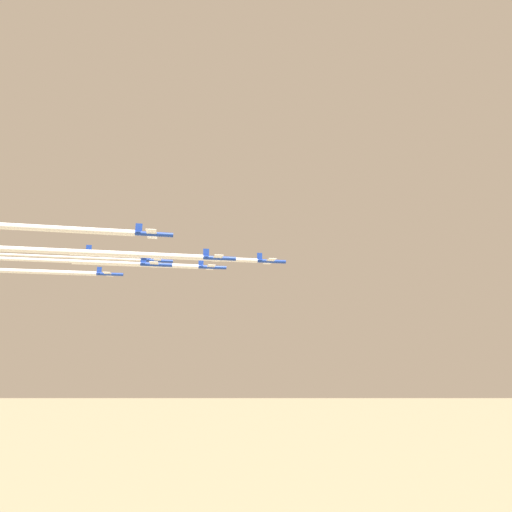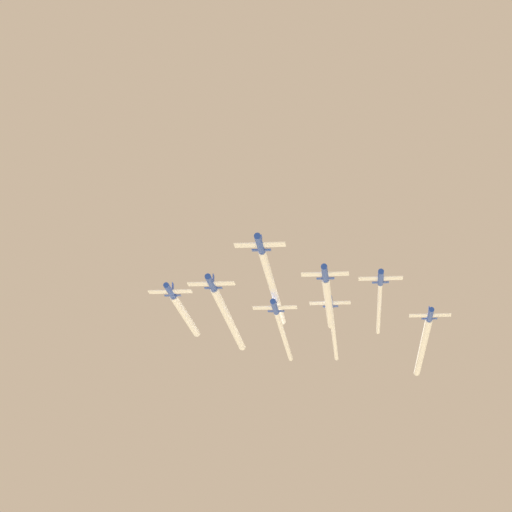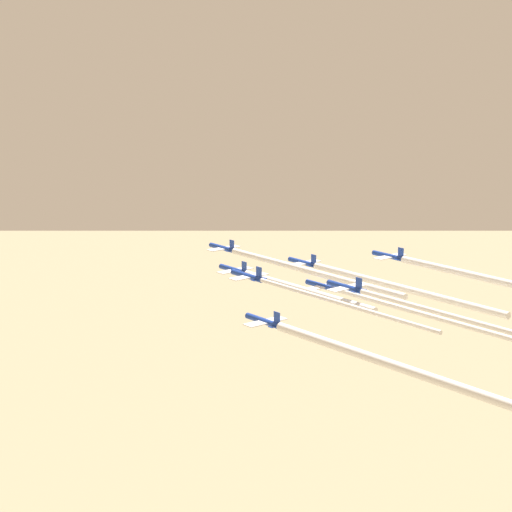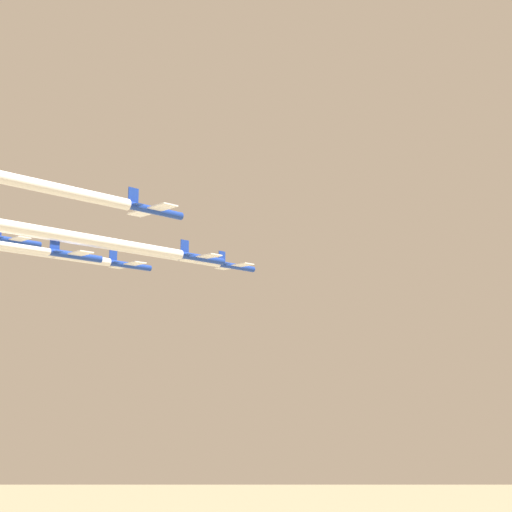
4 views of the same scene
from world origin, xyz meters
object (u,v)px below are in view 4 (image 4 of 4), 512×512
(jet_0, at_px, (235,266))
(jet_4, at_px, (74,255))
(jet_1, at_px, (128,265))
(jet_2, at_px, (201,258))
(jet_5, at_px, (153,210))
(jet_3, at_px, (15,241))

(jet_0, height_order, jet_4, jet_0)
(jet_0, height_order, jet_1, jet_0)
(jet_4, bearing_deg, jet_0, 90.00)
(jet_0, xyz_separation_m, jet_4, (-23.80, 17.95, -2.13))
(jet_1, xyz_separation_m, jet_4, (-17.18, 1.98, -1.58))
(jet_1, bearing_deg, jet_2, -0.00)
(jet_4, bearing_deg, jet_2, 59.53)
(jet_0, relative_size, jet_5, 1.00)
(jet_0, relative_size, jet_2, 1.00)
(jet_1, xyz_separation_m, jet_2, (-10.56, -14.00, -1.14))
(jet_4, bearing_deg, jet_1, 120.47)
(jet_3, bearing_deg, jet_2, 29.54)
(jet_0, distance_m, jet_1, 17.30)
(jet_1, distance_m, jet_2, 17.57)
(jet_5, bearing_deg, jet_1, 150.46)
(jet_0, relative_size, jet_4, 1.00)
(jet_4, relative_size, jet_5, 1.00)
(jet_3, xyz_separation_m, jet_4, (-10.56, -14.00, -4.60))
(jet_0, relative_size, jet_1, 1.00)
(jet_2, xyz_separation_m, jet_4, (-6.62, 15.98, -0.44))
(jet_2, height_order, jet_5, jet_5)
(jet_4, bearing_deg, jet_5, 0.00)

